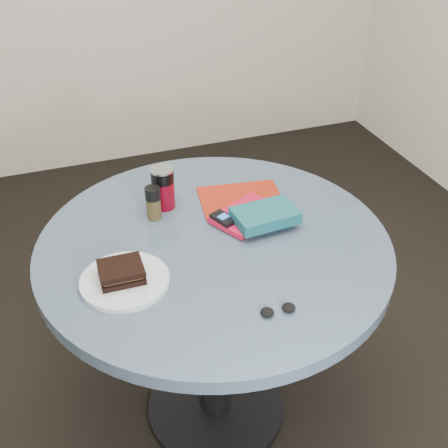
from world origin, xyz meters
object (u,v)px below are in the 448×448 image
object	(u,v)px
magazine	(241,199)
mp3_player	(223,218)
novel	(265,215)
headphones	(278,310)
plate	(125,281)
pepper_grinder	(153,203)
table	(215,284)
red_book	(246,215)
soda_can	(163,188)
sandwich	(121,272)

from	to	relation	value
magazine	mp3_player	distance (m)	0.16
magazine	novel	distance (m)	0.16
magazine	headphones	xyz separation A→B (m)	(-0.10, -0.50, 0.01)
plate	headphones	size ratio (longest dim) A/B	2.55
magazine	headphones	size ratio (longest dim) A/B	2.85
pepper_grinder	table	bearing A→B (deg)	-52.35
plate	headphones	distance (m)	0.40
red_book	table	bearing A→B (deg)	-177.59
headphones	soda_can	bearing A→B (deg)	104.05
sandwich	magazine	size ratio (longest dim) A/B	0.44
plate	soda_can	xyz separation A→B (m)	(0.19, 0.32, 0.06)
plate	red_book	world-z (taller)	red_book
pepper_grinder	mp3_player	distance (m)	0.21
plate	novel	distance (m)	0.45
soda_can	magazine	world-z (taller)	soda_can
magazine	red_book	distance (m)	0.11
sandwich	red_book	distance (m)	0.44
table	pepper_grinder	bearing A→B (deg)	127.65
red_book	mp3_player	bearing A→B (deg)	163.28
plate	red_book	xyz separation A→B (m)	(0.40, 0.17, 0.01)
sandwich	headphones	xyz separation A→B (m)	(0.33, -0.24, -0.02)
magazine	novel	size ratio (longest dim) A/B	1.42
plate	sandwich	xyz separation A→B (m)	(-0.01, 0.01, 0.03)
pepper_grinder	red_book	bearing A→B (deg)	-20.46
pepper_grinder	novel	bearing A→B (deg)	-27.60
soda_can	mp3_player	distance (m)	0.21
table	sandwich	distance (m)	0.35
soda_can	pepper_grinder	bearing A→B (deg)	-130.38
table	red_book	xyz separation A→B (m)	(0.13, 0.07, 0.18)
soda_can	novel	world-z (taller)	soda_can
soda_can	red_book	xyz separation A→B (m)	(0.21, -0.15, -0.05)
plate	magazine	distance (m)	0.50
novel	headphones	xyz separation A→B (m)	(-0.11, -0.34, -0.03)
magazine	mp3_player	bearing A→B (deg)	-122.50
magazine	headphones	distance (m)	0.51
plate	novel	world-z (taller)	novel
soda_can	headphones	distance (m)	0.57
soda_can	novel	distance (m)	0.32
soda_can	headphones	world-z (taller)	soda_can
table	mp3_player	size ratio (longest dim) A/B	11.49
red_book	novel	xyz separation A→B (m)	(0.04, -0.06, 0.03)
novel	plate	bearing A→B (deg)	-169.57
plate	headphones	world-z (taller)	headphones
plate	mp3_player	distance (m)	0.36
plate	pepper_grinder	xyz separation A→B (m)	(0.14, 0.27, 0.05)
pepper_grinder	novel	xyz separation A→B (m)	(0.29, -0.15, -0.01)
soda_can	pepper_grinder	size ratio (longest dim) A/B	1.26
mp3_player	headphones	world-z (taller)	mp3_player
table	magazine	world-z (taller)	magazine
red_book	novel	bearing A→B (deg)	-85.81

